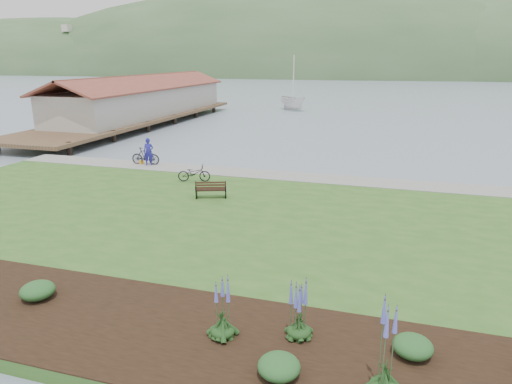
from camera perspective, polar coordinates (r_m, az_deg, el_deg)
ground at (r=21.67m, az=-3.97°, el=-3.13°), size 600.00×600.00×0.00m
lawn at (r=19.86m, az=-6.01°, el=-4.43°), size 34.00×20.00×0.40m
shoreline_path at (r=27.84m, az=0.99°, el=2.24°), size 34.00×2.20×0.03m
garden_bed at (r=12.30m, az=-7.05°, el=-17.45°), size 24.00×4.40×0.04m
far_hillside at (r=189.64m, az=21.11°, el=13.22°), size 580.00×80.00×38.00m
pier_pavilion at (r=54.20m, az=-13.88°, el=11.12°), size 8.00×36.00×5.40m
park_bench at (r=23.11m, az=-5.66°, el=0.36°), size 1.66×1.11×0.95m
person at (r=30.76m, az=-13.31°, el=5.18°), size 0.90×0.75×2.13m
bicycle_a at (r=26.38m, az=-7.75°, el=2.34°), size 1.15×1.97×0.97m
bicycle_b at (r=31.17m, az=-13.65°, el=4.37°), size 0.77×1.95×1.14m
sailboat at (r=66.52m, az=4.63°, el=10.16°), size 13.08×13.08×24.16m
pannier at (r=31.43m, az=-14.14°, el=3.62°), size 0.22×0.28×0.27m
echium_0 at (r=11.85m, az=-4.25°, el=-14.91°), size 0.62×0.62×1.79m
echium_1 at (r=11.82m, az=5.46°, el=-14.64°), size 0.62×0.62×1.74m
echium_2 at (r=10.37m, az=16.00°, el=-19.06°), size 0.62×0.62×2.34m
shrub_0 at (r=15.13m, az=-25.64°, el=-11.03°), size 0.99×0.99×0.50m
shrub_1 at (r=10.83m, az=2.89°, el=-20.95°), size 0.97×0.97×0.48m
shrub_2 at (r=12.01m, az=19.00°, el=-17.78°), size 0.96×0.96×0.48m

